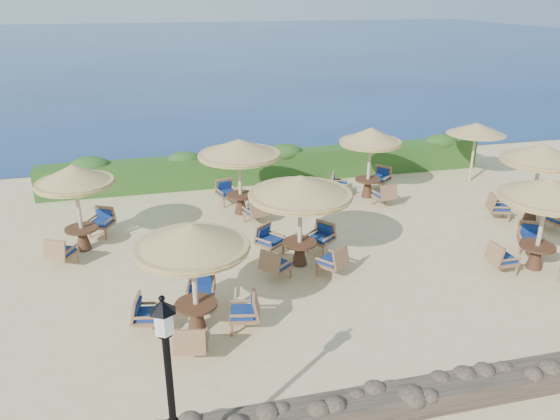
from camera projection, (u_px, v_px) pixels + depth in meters
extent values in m
plane|color=beige|center=(329.00, 258.00, 15.82)|extent=(120.00, 120.00, 0.00)
plane|color=navy|center=(173.00, 44.00, 78.85)|extent=(160.00, 160.00, 0.00)
cube|color=#214817|center=(272.00, 166.00, 22.08)|extent=(18.00, 0.90, 1.20)
cube|color=brown|center=(436.00, 395.00, 10.16)|extent=(15.00, 0.65, 0.44)
cylinder|color=black|center=(172.00, 403.00, 8.05)|extent=(0.11, 0.11, 2.40)
cylinder|color=silver|center=(164.00, 321.00, 7.52)|extent=(0.30, 0.30, 0.36)
cone|color=black|center=(162.00, 306.00, 7.43)|extent=(0.40, 0.40, 0.18)
cylinder|color=beige|center=(473.00, 155.00, 21.84)|extent=(0.10, 0.10, 2.20)
cone|color=#A37E43|center=(476.00, 128.00, 21.43)|extent=(2.30, 2.30, 0.45)
cylinder|color=beige|center=(195.00, 284.00, 12.03)|extent=(0.12, 0.12, 2.40)
cone|color=#A37E43|center=(191.00, 235.00, 11.59)|extent=(2.52, 2.52, 0.55)
cylinder|color=#A37E43|center=(192.00, 247.00, 11.69)|extent=(2.47, 2.47, 0.14)
cylinder|color=#4E2E1C|center=(196.00, 304.00, 12.22)|extent=(0.96, 0.96, 0.06)
cone|color=#4E2E1C|center=(197.00, 318.00, 12.35)|extent=(0.44, 0.44, 0.64)
cylinder|color=beige|center=(300.00, 226.00, 15.03)|extent=(0.12, 0.12, 2.40)
cone|color=#A37E43|center=(301.00, 185.00, 14.59)|extent=(2.85, 2.85, 0.55)
cylinder|color=#A37E43|center=(300.00, 195.00, 14.69)|extent=(2.79, 2.79, 0.14)
cylinder|color=#4E2E1C|center=(300.00, 243.00, 15.22)|extent=(0.96, 0.96, 0.06)
cone|color=#4E2E1C|center=(300.00, 254.00, 15.35)|extent=(0.44, 0.44, 0.64)
cylinder|color=beige|center=(541.00, 229.00, 14.82)|extent=(0.12, 0.12, 2.40)
cone|color=#A37E43|center=(549.00, 188.00, 14.38)|extent=(2.55, 2.55, 0.55)
cylinder|color=#A37E43|center=(547.00, 198.00, 14.48)|extent=(2.50, 2.50, 0.14)
cylinder|color=#4E2E1C|center=(538.00, 246.00, 15.01)|extent=(0.96, 0.96, 0.06)
cone|color=#4E2E1C|center=(535.00, 257.00, 15.14)|extent=(0.44, 0.44, 0.64)
cylinder|color=beige|center=(79.00, 212.00, 15.92)|extent=(0.12, 0.12, 2.40)
cone|color=#A37E43|center=(73.00, 174.00, 15.48)|extent=(2.24, 2.24, 0.55)
cylinder|color=#A37E43|center=(75.00, 183.00, 15.59)|extent=(2.20, 2.20, 0.14)
cylinder|color=#4E2E1C|center=(82.00, 229.00, 16.12)|extent=(0.96, 0.96, 0.06)
cone|color=#4E2E1C|center=(83.00, 239.00, 16.25)|extent=(0.44, 0.44, 0.64)
cylinder|color=beige|center=(240.00, 181.00, 18.58)|extent=(0.12, 0.12, 2.40)
cone|color=#A37E43|center=(239.00, 147.00, 18.14)|extent=(2.80, 2.80, 0.55)
cylinder|color=#A37E43|center=(239.00, 155.00, 18.24)|extent=(2.74, 2.74, 0.14)
cylinder|color=#4E2E1C|center=(240.00, 195.00, 18.77)|extent=(0.96, 0.96, 0.06)
cone|color=#4E2E1C|center=(241.00, 204.00, 18.90)|extent=(0.44, 0.44, 0.64)
cylinder|color=beige|center=(369.00, 166.00, 20.10)|extent=(0.12, 0.12, 2.40)
cone|color=#A37E43|center=(371.00, 135.00, 19.66)|extent=(2.27, 2.27, 0.55)
cylinder|color=#A37E43|center=(370.00, 143.00, 19.76)|extent=(2.23, 2.23, 0.14)
cylinder|color=#4E2E1C|center=(368.00, 180.00, 20.29)|extent=(0.96, 0.96, 0.06)
cone|color=#4E2E1C|center=(367.00, 188.00, 20.42)|extent=(0.44, 0.44, 0.64)
cylinder|color=beige|center=(535.00, 187.00, 18.01)|extent=(0.12, 0.12, 2.40)
cone|color=#A37E43|center=(542.00, 152.00, 17.56)|extent=(2.55, 2.55, 0.55)
cylinder|color=#A37E43|center=(540.00, 160.00, 17.67)|extent=(2.50, 2.50, 0.14)
cylinder|color=#4E2E1C|center=(533.00, 201.00, 18.20)|extent=(0.96, 0.96, 0.06)
cone|color=#4E2E1C|center=(531.00, 211.00, 18.33)|extent=(0.44, 0.44, 0.64)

